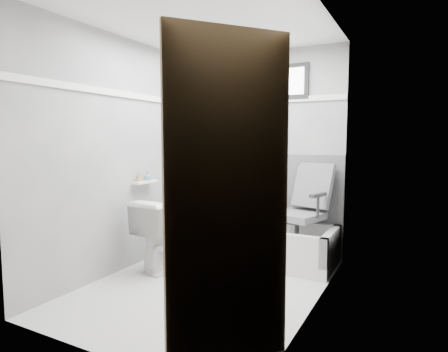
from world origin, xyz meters
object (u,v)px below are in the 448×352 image
Objects in this scene: office_chair at (297,209)px; soap_bottle_a at (139,177)px; toilet at (167,234)px; bathtub at (266,242)px; door at (246,213)px; soap_bottle_b at (148,176)px.

soap_bottle_a is (-1.50, -0.79, 0.35)m from office_chair.
toilet is 6.61× the size of soap_bottle_a.
bathtub is 0.53m from office_chair.
door is 19.11× the size of soap_bottle_b.
soap_bottle_b is at bearing 140.09° from door.
office_chair reaches higher than bathtub.
bathtub is at bearing -154.96° from office_chair.
bathtub is 1.58m from soap_bottle_a.
door is (0.42, -2.26, 0.38)m from office_chair.
door reaches higher than office_chair.
door reaches higher than bathtub.
bathtub is 2.46m from door.
soap_bottle_a is (-0.32, -0.05, 0.60)m from toilet.
bathtub is at bearing 108.75° from door.
toilet is at bearing 8.29° from soap_bottle_a.
soap_bottle_b is (-0.32, 0.09, 0.59)m from toilet.
soap_bottle_a reaches higher than soap_bottle_b.
toilet is 2.29m from door.
soap_bottle_a is at bearing -147.55° from bathtub.
door is 2.42m from soap_bottle_a.
soap_bottle_a is at bearing 142.64° from door.
door is at bearing -39.91° from soap_bottle_b.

